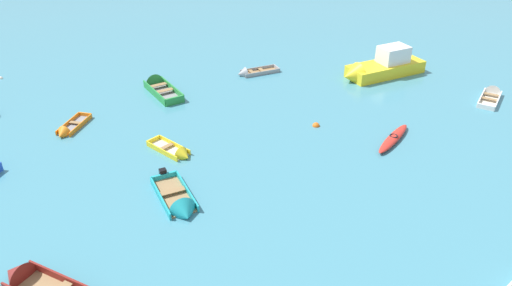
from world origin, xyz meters
name	(u,v)px	position (x,y,z in m)	size (l,w,h in m)	color
motor_launch_yellow_distant_center	(380,67)	(9.08, 30.09, 0.63)	(6.34, 4.05, 2.30)	yellow
rowboat_turquoise_back_row_right	(180,206)	(-3.59, 16.01, 0.15)	(2.45, 3.73, 1.19)	#99754C
kayak_red_cluster_inner	(393,138)	(7.32, 21.18, 0.17)	(2.75, 3.25, 0.35)	red
rowboat_green_back_row_left	(157,86)	(-5.93, 28.81, 0.21)	(2.99, 4.09, 1.18)	gray
rowboat_maroon_midfield_right	(32,283)	(-8.53, 11.84, 0.19)	(4.16, 3.10, 1.15)	#99754C
rowboat_orange_foreground_center	(67,131)	(-10.25, 23.21, 0.12)	(1.57, 2.87, 0.78)	gray
rowboat_grey_cluster_outer	(249,73)	(0.12, 30.82, 0.13)	(3.13, 1.89, 0.86)	#99754C
rowboat_yellow_outer_right	(178,153)	(-4.03, 20.44, 0.13)	(2.56, 2.56, 0.83)	beige
rowboat_white_near_left	(492,94)	(15.20, 26.33, 0.14)	(2.54, 3.08, 0.94)	beige
mooring_buoy_central	(1,79)	(-16.77, 31.20, 0.00)	(0.29, 0.29, 0.29)	silver
mooring_buoy_between_boats_right	(316,126)	(3.50, 23.11, 0.00)	(0.41, 0.41, 0.41)	orange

